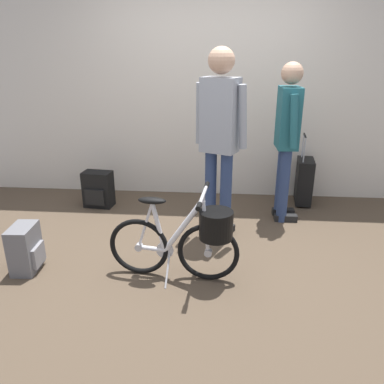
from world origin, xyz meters
TOP-DOWN VIEW (x-y plane):
  - ground_plane at (0.00, 0.00)m, footprint 6.10×6.10m
  - back_wall at (0.00, 1.70)m, footprint 6.10×0.10m
  - folding_bike_foreground at (-0.06, -0.29)m, footprint 1.05×0.53m
  - visitor_near_wall at (0.83, 0.96)m, footprint 0.28×0.54m
  - visitor_browsing at (0.16, 0.49)m, footprint 0.49×0.36m
  - rolling_suitcase at (1.16, 1.41)m, footprint 0.22×0.38m
  - backpack_on_floor at (-1.41, -0.28)m, footprint 0.23×0.30m
  - handbag_on_floor at (-1.24, 1.12)m, footprint 0.35×0.26m

SIDE VIEW (x-z plane):
  - ground_plane at x=0.00m, z-range 0.00..0.00m
  - backpack_on_floor at x=-1.41m, z-range 0.00..0.39m
  - handbag_on_floor at x=-1.24m, z-range 0.00..0.42m
  - rolling_suitcase at x=1.16m, z-range -0.13..0.70m
  - folding_bike_foreground at x=-0.06m, z-range -0.01..0.74m
  - visitor_near_wall at x=0.83m, z-range 0.11..1.74m
  - visitor_browsing at x=0.16m, z-range 0.14..1.90m
  - back_wall at x=0.00m, z-range 0.00..3.09m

